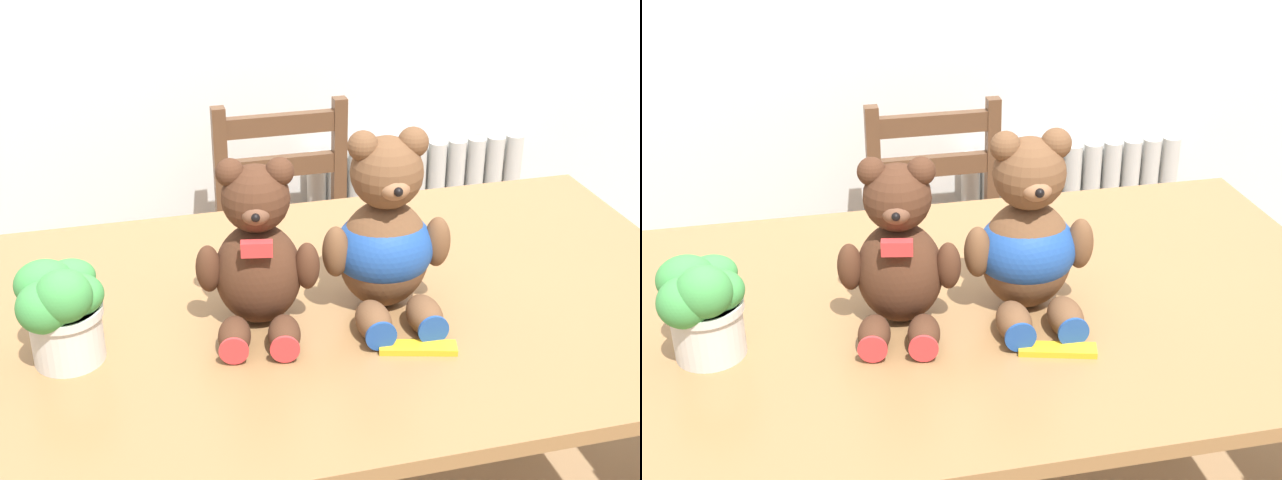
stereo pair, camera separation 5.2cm
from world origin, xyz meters
TOP-DOWN VIEW (x-y plane):
  - radiator at (0.54, 1.58)m, footprint 0.76×0.10m
  - dining_table at (0.00, 0.49)m, footprint 1.48×0.98m
  - wooden_chair_behind at (0.04, 1.29)m, footprint 0.40×0.41m
  - teddy_bear_left at (-0.21, 0.46)m, footprint 0.24×0.25m
  - teddy_bear_right at (0.05, 0.46)m, footprint 0.26×0.26m
  - potted_plant at (-0.57, 0.42)m, footprint 0.15×0.17m
  - chocolate_bar at (0.06, 0.29)m, footprint 0.15×0.07m

SIDE VIEW (x-z plane):
  - radiator at x=0.54m, z-range -0.03..0.62m
  - wooden_chair_behind at x=0.04m, z-range 0.00..0.88m
  - dining_table at x=0.00m, z-range 0.29..1.06m
  - chocolate_bar at x=0.06m, z-range 0.76..0.78m
  - potted_plant at x=-0.57m, z-range 0.78..0.98m
  - teddy_bear_left at x=-0.21m, z-range 0.74..1.08m
  - teddy_bear_right at x=0.05m, z-range 0.73..1.10m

